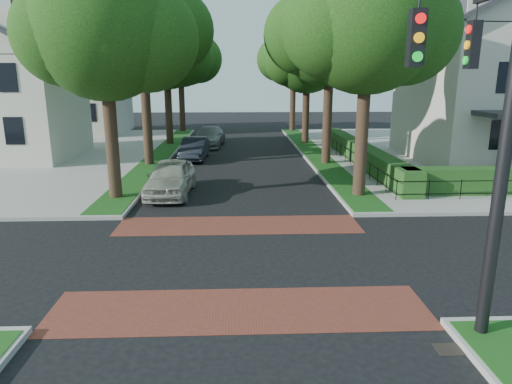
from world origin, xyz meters
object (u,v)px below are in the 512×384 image
(traffic_signal, at_px, (493,113))
(parked_car_front, at_px, (171,178))
(parked_car_middle, at_px, (194,149))
(parked_car_rear, at_px, (209,137))

(traffic_signal, relative_size, parked_car_front, 1.65)
(parked_car_front, height_order, parked_car_middle, parked_car_front)
(parked_car_front, bearing_deg, parked_car_rear, 88.68)
(parked_car_middle, bearing_deg, parked_car_front, -88.36)
(traffic_signal, relative_size, parked_car_middle, 1.80)
(traffic_signal, distance_m, parked_car_front, 15.22)
(parked_car_middle, bearing_deg, parked_car_rear, 87.44)
(traffic_signal, xyz_separation_m, parked_car_middle, (-7.80, 21.74, -3.97))
(parked_car_middle, xyz_separation_m, parked_car_rear, (0.61, 6.09, 0.03))
(parked_car_front, distance_m, parked_car_middle, 9.42)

